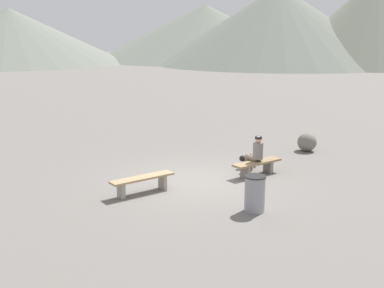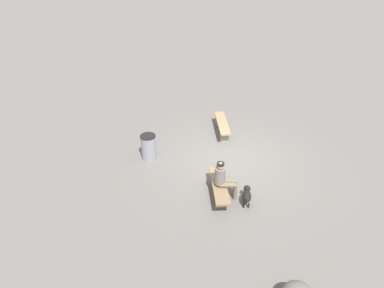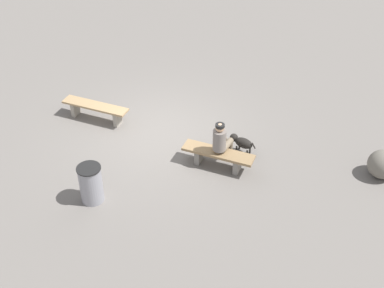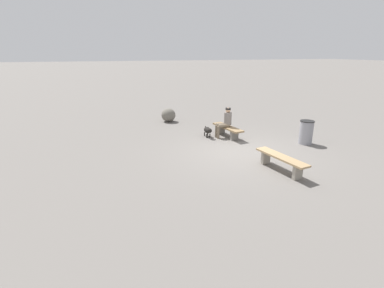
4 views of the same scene
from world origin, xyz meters
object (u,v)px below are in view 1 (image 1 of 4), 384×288
Objects in this scene: seated_person at (256,152)px; trash_bin at (255,194)px; boulder at (307,142)px; bench_left at (142,181)px; dog at (248,159)px; bench_right at (257,165)px.

trash_bin is (-1.83, -2.54, -0.24)m from seated_person.
trash_bin reaches higher than boulder.
trash_bin is at bearing -142.23° from boulder.
seated_person reaches higher than bench_left.
dog is 1.00× the size of boulder.
seated_person is (0.01, 0.11, 0.38)m from bench_right.
bench_left is 1.07× the size of bench_right.
bench_left is 1.53× the size of seated_person.
trash_bin reaches higher than bench_left.
seated_person is at bearing -7.90° from bench_left.
boulder is at bearing -161.31° from dog.
seated_person is 1.71× the size of boulder.
dog is (0.21, 0.68, -0.41)m from seated_person.
bench_left is at bearing 170.40° from bench_right.
seated_person reaches higher than dog.
bench_left is at bearing -167.77° from boulder.
trash_bin is at bearing -60.71° from bench_left.
bench_right is 0.39m from seated_person.
seated_person is at bearing 74.11° from bench_right.
bench_left reaches higher than dog.
seated_person is (3.77, 0.03, 0.35)m from bench_left.
boulder is at bearing 22.44° from seated_person.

